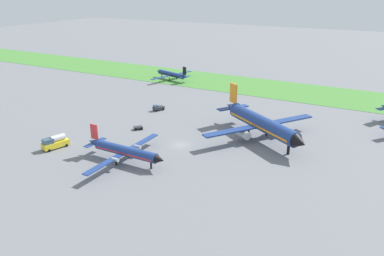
% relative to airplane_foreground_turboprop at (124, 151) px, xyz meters
% --- Properties ---
extents(ground_plane, '(600.00, 600.00, 0.00)m').
position_rel_airplane_foreground_turboprop_xyz_m(ground_plane, '(6.45, 14.54, -2.79)').
color(ground_plane, slate).
extents(grass_taxiway_strip, '(360.00, 28.00, 0.08)m').
position_rel_airplane_foreground_turboprop_xyz_m(grass_taxiway_strip, '(6.45, 80.43, -2.75)').
color(grass_taxiway_strip, '#478438').
rests_on(grass_taxiway_strip, ground_plane).
extents(airplane_foreground_turboprop, '(21.74, 25.43, 7.62)m').
position_rel_airplane_foreground_turboprop_xyz_m(airplane_foreground_turboprop, '(0.00, 0.00, 0.00)').
color(airplane_foreground_turboprop, navy).
rests_on(airplane_foreground_turboprop, ground_plane).
extents(airplane_midfield_jet, '(29.54, 29.41, 12.00)m').
position_rel_airplane_foreground_turboprop_xyz_m(airplane_midfield_jet, '(22.75, 28.53, 1.53)').
color(airplane_midfield_jet, navy).
rests_on(airplane_midfield_jet, ground_plane).
extents(airplane_taxiing_turboprop, '(19.08, 22.10, 6.77)m').
position_rel_airplane_foreground_turboprop_xyz_m(airplane_taxiing_turboprop, '(-32.54, 74.03, -0.31)').
color(airplane_taxiing_turboprop, navy).
rests_on(airplane_taxiing_turboprop, ground_plane).
extents(baggage_cart_near_gate, '(2.89, 2.94, 0.90)m').
position_rel_airplane_foreground_turboprop_xyz_m(baggage_cart_near_gate, '(-9.75, 18.47, -2.22)').
color(baggage_cart_near_gate, '#2D333D').
rests_on(baggage_cart_near_gate, ground_plane).
extents(pushback_tug_midfield, '(3.21, 4.02, 1.95)m').
position_rel_airplane_foreground_turboprop_xyz_m(pushback_tug_midfield, '(-14.38, 35.71, -1.88)').
color(pushback_tug_midfield, '#2D333D').
rests_on(pushback_tug_midfield, ground_plane).
extents(fuel_truck_by_runway, '(4.15, 6.91, 3.29)m').
position_rel_airplane_foreground_turboprop_xyz_m(fuel_truck_by_runway, '(-20.21, -2.09, -1.21)').
color(fuel_truck_by_runway, yellow).
rests_on(fuel_truck_by_runway, ground_plane).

